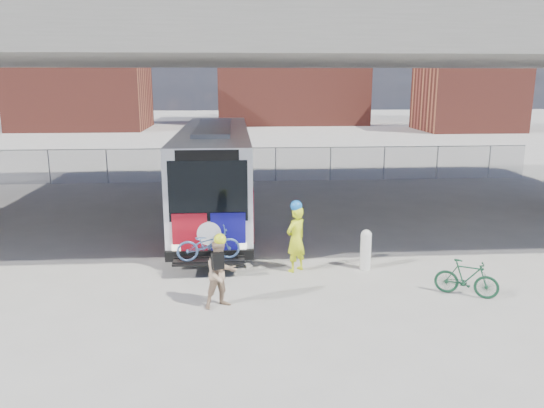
{
  "coord_description": "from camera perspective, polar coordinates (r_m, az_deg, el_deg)",
  "views": [
    {
      "loc": [
        -1.24,
        -16.41,
        5.42
      ],
      "look_at": [
        -0.08,
        -0.26,
        1.6
      ],
      "focal_mm": 35.0,
      "sensor_mm": 36.0,
      "label": 1
    }
  ],
  "objects": [
    {
      "name": "chainlink_fence",
      "position": [
        28.72,
        -1.6,
        5.27
      ],
      "size": [
        30.0,
        0.06,
        30.0
      ],
      "color": "gray",
      "rests_on": "ground"
    },
    {
      "name": "cyclist_tan",
      "position": [
        12.92,
        -5.54,
        -7.37
      ],
      "size": [
        1.01,
        0.92,
        1.86
      ],
      "rotation": [
        0.0,
        0.0,
        0.41
      ],
      "color": "tan",
      "rests_on": "ground"
    },
    {
      "name": "smokestack",
      "position": [
        73.36,
        8.34,
        18.67
      ],
      "size": [
        2.2,
        2.2,
        25.0
      ],
      "primitive_type": "cylinder",
      "color": "brown",
      "rests_on": "ground"
    },
    {
      "name": "bus",
      "position": [
        21.04,
        -6.14,
        4.14
      ],
      "size": [
        2.67,
        13.0,
        3.69
      ],
      "color": "silver",
      "rests_on": "ground"
    },
    {
      "name": "brick_buildings",
      "position": [
        64.68,
        -1.97,
        13.26
      ],
      "size": [
        54.0,
        22.0,
        12.0
      ],
      "color": "brown",
      "rests_on": "ground"
    },
    {
      "name": "cyclist_hivis",
      "position": [
        15.2,
        2.59,
        -3.59
      ],
      "size": [
        0.83,
        0.8,
        2.1
      ],
      "rotation": [
        0.0,
        0.0,
        3.84
      ],
      "color": "#E4F619",
      "rests_on": "ground"
    },
    {
      "name": "bike_parked",
      "position": [
        14.51,
        20.2,
        -7.5
      ],
      "size": [
        1.6,
        1.16,
        0.95
      ],
      "primitive_type": "imported",
      "rotation": [
        0.0,
        0.0,
        1.07
      ],
      "color": "#143E26",
      "rests_on": "ground"
    },
    {
      "name": "ground",
      "position": [
        17.33,
        0.21,
        -4.95
      ],
      "size": [
        160.0,
        160.0,
        0.0
      ],
      "primitive_type": "plane",
      "color": "#9E9991",
      "rests_on": "ground"
    },
    {
      "name": "bollard",
      "position": [
        15.67,
        10.05,
        -4.69
      ],
      "size": [
        0.31,
        0.31,
        1.2
      ],
      "color": "white",
      "rests_on": "ground"
    },
    {
      "name": "overpass",
      "position": [
        20.48,
        -0.65,
        16.42
      ],
      "size": [
        40.0,
        16.0,
        7.95
      ],
      "color": "#605E59",
      "rests_on": "ground"
    }
  ]
}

